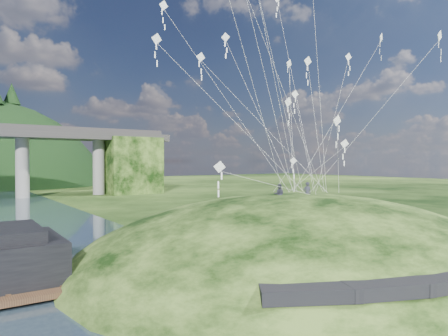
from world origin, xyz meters
TOP-DOWN VIEW (x-y plane):
  - ground at (0.00, 0.00)m, footprint 320.00×320.00m
  - grass_hill at (8.00, 2.00)m, footprint 36.00×32.00m
  - wooden_dock at (-8.66, 3.61)m, footprint 12.50×2.16m
  - kite_flyers at (8.23, 2.92)m, footprint 3.69×1.10m
  - kite_swarm at (7.52, 4.62)m, footprint 18.31×16.67m

SIDE VIEW (x-z plane):
  - grass_hill at x=8.00m, z-range -8.00..5.00m
  - ground at x=0.00m, z-range 0.00..0.00m
  - wooden_dock at x=-8.66m, z-range -0.05..0.84m
  - kite_flyers at x=8.23m, z-range 4.91..6.73m
  - kite_swarm at x=7.52m, z-range 7.05..27.35m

